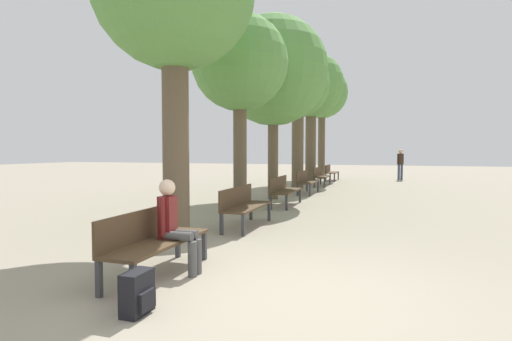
{
  "coord_description": "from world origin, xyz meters",
  "views": [
    {
      "loc": [
        0.99,
        -4.2,
        1.59
      ],
      "look_at": [
        -2.29,
        5.78,
        1.06
      ],
      "focal_mm": 28.0,
      "sensor_mm": 36.0,
      "label": 1
    }
  ],
  "objects_px": {
    "tree_row_2": "(273,71)",
    "backpack": "(138,293)",
    "bench_row_4": "(320,175)",
    "tree_row_1": "(240,64)",
    "bench_row_2": "(283,189)",
    "bench_row_0": "(153,237)",
    "tree_row_3": "(298,87)",
    "bench_row_3": "(306,180)",
    "pedestrian_near": "(400,162)",
    "bench_row_1": "(243,204)",
    "bench_row_5": "(330,171)",
    "tree_row_5": "(322,94)",
    "person_seated": "(175,223)",
    "tree_row_4": "(311,87)"
  },
  "relations": [
    {
      "from": "bench_row_2",
      "to": "bench_row_4",
      "type": "xyz_separation_m",
      "value": [
        0.0,
        6.71,
        0.0
      ]
    },
    {
      "from": "bench_row_1",
      "to": "tree_row_5",
      "type": "bearing_deg",
      "value": 92.75
    },
    {
      "from": "bench_row_1",
      "to": "tree_row_1",
      "type": "height_order",
      "value": "tree_row_1"
    },
    {
      "from": "bench_row_2",
      "to": "bench_row_3",
      "type": "bearing_deg",
      "value": 90.0
    },
    {
      "from": "bench_row_0",
      "to": "tree_row_1",
      "type": "bearing_deg",
      "value": 98.0
    },
    {
      "from": "bench_row_5",
      "to": "person_seated",
      "type": "xyz_separation_m",
      "value": [
        0.23,
        -16.61,
        0.16
      ]
    },
    {
      "from": "backpack",
      "to": "bench_row_0",
      "type": "bearing_deg",
      "value": 115.99
    },
    {
      "from": "tree_row_4",
      "to": "bench_row_5",
      "type": "bearing_deg",
      "value": 69.31
    },
    {
      "from": "bench_row_2",
      "to": "tree_row_4",
      "type": "height_order",
      "value": "tree_row_4"
    },
    {
      "from": "tree_row_1",
      "to": "tree_row_3",
      "type": "relative_size",
      "value": 0.89
    },
    {
      "from": "person_seated",
      "to": "backpack",
      "type": "xyz_separation_m",
      "value": [
        0.31,
        -1.27,
        -0.44
      ]
    },
    {
      "from": "bench_row_4",
      "to": "bench_row_5",
      "type": "height_order",
      "value": "same"
    },
    {
      "from": "bench_row_2",
      "to": "bench_row_5",
      "type": "bearing_deg",
      "value": 90.0
    },
    {
      "from": "tree_row_4",
      "to": "pedestrian_near",
      "type": "xyz_separation_m",
      "value": [
        4.21,
        3.34,
        -3.72
      ]
    },
    {
      "from": "bench_row_2",
      "to": "backpack",
      "type": "xyz_separation_m",
      "value": [
        0.54,
        -7.81,
        -0.28
      ]
    },
    {
      "from": "tree_row_2",
      "to": "backpack",
      "type": "xyz_separation_m",
      "value": [
        1.25,
        -9.26,
        -3.92
      ]
    },
    {
      "from": "tree_row_5",
      "to": "backpack",
      "type": "height_order",
      "value": "tree_row_5"
    },
    {
      "from": "pedestrian_near",
      "to": "tree_row_5",
      "type": "bearing_deg",
      "value": 179.81
    },
    {
      "from": "bench_row_1",
      "to": "bench_row_5",
      "type": "distance_m",
      "value": 13.42
    },
    {
      "from": "tree_row_3",
      "to": "bench_row_4",
      "type": "bearing_deg",
      "value": 64.58
    },
    {
      "from": "bench_row_2",
      "to": "pedestrian_near",
      "type": "height_order",
      "value": "pedestrian_near"
    },
    {
      "from": "bench_row_3",
      "to": "bench_row_0",
      "type": "bearing_deg",
      "value": -90.0
    },
    {
      "from": "tree_row_3",
      "to": "pedestrian_near",
      "type": "xyz_separation_m",
      "value": [
        4.21,
        6.31,
        -3.23
      ]
    },
    {
      "from": "tree_row_2",
      "to": "bench_row_0",
      "type": "bearing_deg",
      "value": -84.99
    },
    {
      "from": "person_seated",
      "to": "bench_row_3",
      "type": "bearing_deg",
      "value": 91.33
    },
    {
      "from": "bench_row_3",
      "to": "bench_row_5",
      "type": "height_order",
      "value": "same"
    },
    {
      "from": "tree_row_3",
      "to": "tree_row_5",
      "type": "distance_m",
      "value": 6.35
    },
    {
      "from": "bench_row_5",
      "to": "tree_row_3",
      "type": "distance_m",
      "value": 6.14
    },
    {
      "from": "bench_row_4",
      "to": "backpack",
      "type": "relative_size",
      "value": 4.26
    },
    {
      "from": "bench_row_5",
      "to": "pedestrian_near",
      "type": "distance_m",
      "value": 3.81
    },
    {
      "from": "bench_row_5",
      "to": "bench_row_0",
      "type": "bearing_deg",
      "value": -90.0
    },
    {
      "from": "bench_row_0",
      "to": "bench_row_3",
      "type": "distance_m",
      "value": 10.06
    },
    {
      "from": "bench_row_1",
      "to": "person_seated",
      "type": "bearing_deg",
      "value": -85.88
    },
    {
      "from": "bench_row_3",
      "to": "tree_row_1",
      "type": "distance_m",
      "value": 5.98
    },
    {
      "from": "bench_row_5",
      "to": "bench_row_4",
      "type": "bearing_deg",
      "value": -90.0
    },
    {
      "from": "tree_row_2",
      "to": "backpack",
      "type": "bearing_deg",
      "value": -82.29
    },
    {
      "from": "tree_row_3",
      "to": "backpack",
      "type": "xyz_separation_m",
      "value": [
        1.25,
        -13.02,
        -3.97
      ]
    },
    {
      "from": "bench_row_4",
      "to": "tree_row_1",
      "type": "distance_m",
      "value": 8.97
    },
    {
      "from": "bench_row_4",
      "to": "pedestrian_near",
      "type": "bearing_deg",
      "value": 53.96
    },
    {
      "from": "bench_row_1",
      "to": "backpack",
      "type": "relative_size",
      "value": 4.26
    },
    {
      "from": "tree_row_1",
      "to": "tree_row_5",
      "type": "bearing_deg",
      "value": 90.0
    },
    {
      "from": "tree_row_1",
      "to": "tree_row_4",
      "type": "distance_m",
      "value": 9.84
    },
    {
      "from": "tree_row_4",
      "to": "bench_row_3",
      "type": "bearing_deg",
      "value": -81.56
    },
    {
      "from": "bench_row_0",
      "to": "tree_row_1",
      "type": "height_order",
      "value": "tree_row_1"
    },
    {
      "from": "bench_row_0",
      "to": "bench_row_4",
      "type": "distance_m",
      "value": 13.42
    },
    {
      "from": "pedestrian_near",
      "to": "bench_row_1",
      "type": "bearing_deg",
      "value": -103.23
    },
    {
      "from": "tree_row_1",
      "to": "bench_row_5",
      "type": "bearing_deg",
      "value": 86.5
    },
    {
      "from": "bench_row_3",
      "to": "tree_row_2",
      "type": "xyz_separation_m",
      "value": [
        -0.71,
        -1.91,
        3.64
      ]
    },
    {
      "from": "bench_row_1",
      "to": "bench_row_3",
      "type": "xyz_separation_m",
      "value": [
        0.0,
        6.71,
        0.0
      ]
    },
    {
      "from": "bench_row_5",
      "to": "tree_row_5",
      "type": "height_order",
      "value": "tree_row_5"
    }
  ]
}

